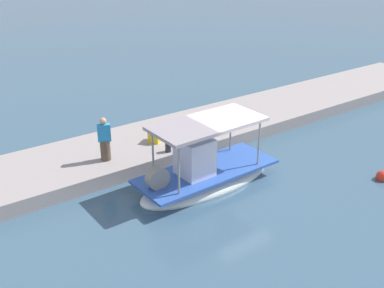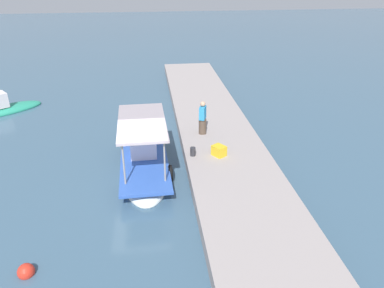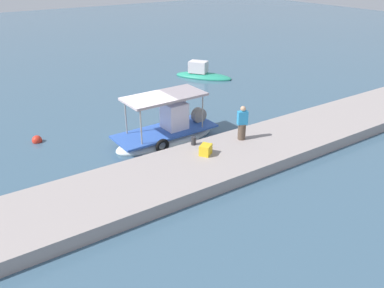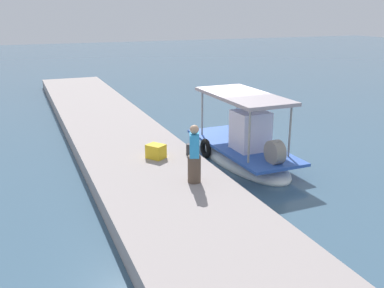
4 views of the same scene
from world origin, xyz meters
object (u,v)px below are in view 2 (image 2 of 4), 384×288
at_px(mooring_bollard, 193,152).
at_px(moored_boat_near, 3,109).
at_px(marker_buoy, 26,272).
at_px(main_fishing_boat, 145,162).
at_px(cargo_crate, 219,151).
at_px(fisherman_near_bollard, 203,119).

distance_m(mooring_bollard, moored_boat_near, 13.61).
height_order(marker_buoy, moored_boat_near, moored_boat_near).
relative_size(main_fishing_boat, cargo_crate, 9.89).
xyz_separation_m(fisherman_near_bollard, mooring_bollard, (-2.31, 0.78, -0.58)).
xyz_separation_m(fisherman_near_bollard, moored_boat_near, (5.90, 11.62, -1.12)).
height_order(mooring_bollard, moored_boat_near, moored_boat_near).
bearing_deg(cargo_crate, moored_boat_near, 55.21).
bearing_deg(fisherman_near_bollard, mooring_bollard, 161.37).
distance_m(cargo_crate, marker_buoy, 9.00).
distance_m(mooring_bollard, cargo_crate, 1.17).
height_order(mooring_bollard, marker_buoy, mooring_bollard).
relative_size(mooring_bollard, cargo_crate, 0.70).
relative_size(mooring_bollard, moored_boat_near, 0.09).
xyz_separation_m(cargo_crate, moored_boat_near, (8.34, 12.00, -0.58)).
xyz_separation_m(main_fishing_boat, marker_buoy, (-5.69, 3.57, -0.34)).
relative_size(fisherman_near_bollard, cargo_crate, 3.00).
height_order(fisherman_near_bollard, cargo_crate, fisherman_near_bollard).
height_order(cargo_crate, marker_buoy, cargo_crate).
xyz_separation_m(cargo_crate, marker_buoy, (-5.73, 6.90, -0.69)).
height_order(fisherman_near_bollard, mooring_bollard, fisherman_near_bollard).
bearing_deg(main_fishing_boat, mooring_bollard, -85.43).
bearing_deg(marker_buoy, fisherman_near_bollard, -38.55).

